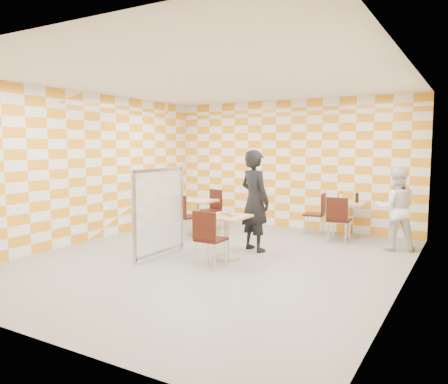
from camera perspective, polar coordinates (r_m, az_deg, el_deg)
name	(u,v)px	position (r m, az deg, el deg)	size (l,w,h in m)	color
room_shell	(229,170)	(7.75, 0.63, 2.84)	(7.00, 7.00, 7.00)	gray
main_table	(226,229)	(7.49, 0.32, -4.90)	(0.70, 0.70, 0.75)	tan
second_table	(347,214)	(9.58, 15.81, -2.74)	(0.70, 0.70, 0.75)	tan
empty_table	(198,211)	(9.63, -3.44, -2.47)	(0.70, 0.70, 0.75)	tan
chair_main_front	(208,235)	(6.89, -2.11, -5.58)	(0.43, 0.44, 0.92)	#33110A
chair_second_front	(338,216)	(8.97, 14.69, -3.06)	(0.42, 0.43, 0.92)	#33110A
chair_second_side	(318,210)	(9.65, 12.22, -2.37)	(0.48, 0.47, 0.92)	#33110A
chair_empty_near	(184,213)	(9.14, -5.24, -2.73)	(0.54, 0.54, 0.92)	#33110A
chair_empty_far	(212,206)	(10.12, -1.53, -1.85)	(0.54, 0.54, 0.92)	#33110A
partition	(159,212)	(7.70, -8.45, -2.55)	(0.08, 1.38, 1.55)	white
man_dark	(255,201)	(8.03, 4.03, -1.13)	(0.68, 0.45, 1.86)	black
man_white	(396,209)	(8.70, 21.54, -2.06)	(0.75, 0.58, 1.54)	white
pizza_on_foil	(226,215)	(7.44, 0.27, -2.97)	(0.40, 0.40, 0.04)	silver
sport_bottle	(341,197)	(9.73, 15.09, -0.63)	(0.06, 0.06, 0.20)	white
soda_bottle	(357,198)	(9.55, 16.97, -0.72)	(0.07, 0.07, 0.23)	black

